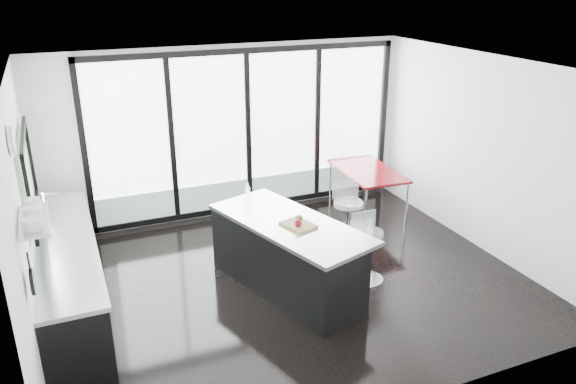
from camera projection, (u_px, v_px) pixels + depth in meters
name	position (u px, v px, depth m)	size (l,w,h in m)	color
floor	(290.00, 281.00, 7.44)	(6.00, 5.00, 0.00)	black
ceiling	(290.00, 68.00, 6.42)	(6.00, 5.00, 0.00)	white
wall_back	(246.00, 139.00, 9.19)	(6.00, 0.09, 2.80)	silver
wall_front	(405.00, 277.00, 4.79)	(6.00, 0.00, 2.80)	silver
wall_left	(26.00, 198.00, 6.03)	(0.26, 5.00, 2.80)	silver
wall_right	(483.00, 154.00, 8.02)	(0.00, 5.00, 2.80)	silver
counter_cabinets	(70.00, 276.00, 6.65)	(0.69, 3.24, 1.36)	black
island	(286.00, 256.00, 7.11)	(1.59, 2.44, 1.20)	black
bar_stool_near	(367.00, 256.00, 7.33)	(0.45, 0.45, 0.72)	silver
bar_stool_far	(348.00, 227.00, 8.11)	(0.49, 0.49, 0.78)	silver
red_table	(367.00, 192.00, 9.39)	(0.84, 1.46, 0.78)	maroon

